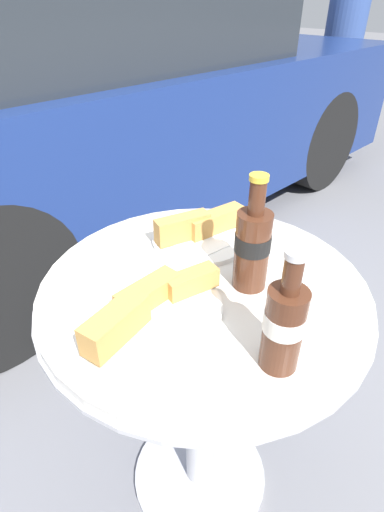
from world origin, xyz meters
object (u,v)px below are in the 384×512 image
(cola_bottle_left, at_px, (284,324))
(cola_bottle_right, at_px, (252,246))
(lunch_plate_near, at_px, (200,232))
(pedestrian, at_px, (346,27))
(bistro_table, at_px, (202,351))
(parked_car, at_px, (110,107))
(lunch_plate_far, at_px, (150,305))

(cola_bottle_left, bearing_deg, cola_bottle_right, 51.02)
(lunch_plate_near, distance_m, pedestrian, 3.56)
(cola_bottle_left, height_order, lunch_plate_near, cola_bottle_left)
(cola_bottle_right, bearing_deg, bistro_table, 132.29)
(bistro_table, height_order, cola_bottle_right, cola_bottle_right)
(parked_car, bearing_deg, cola_bottle_left, -118.22)
(cola_bottle_right, relative_size, lunch_plate_near, 1.00)
(lunch_plate_far, xyz_separation_m, pedestrian, (3.54, 1.48, 0.19))
(bistro_table, xyz_separation_m, cola_bottle_left, (-0.07, -0.23, 0.28))
(bistro_table, xyz_separation_m, lunch_plate_near, (0.12, 0.12, 0.22))
(cola_bottle_right, height_order, lunch_plate_far, cola_bottle_right)
(lunch_plate_near, height_order, pedestrian, pedestrian)
(bistro_table, bearing_deg, pedestrian, 23.58)
(cola_bottle_right, distance_m, lunch_plate_near, 0.21)
(lunch_plate_far, bearing_deg, cola_bottle_left, -73.43)
(lunch_plate_far, height_order, parked_car, parked_car)
(cola_bottle_right, xyz_separation_m, lunch_plate_near, (0.05, 0.19, -0.07))
(lunch_plate_near, relative_size, pedestrian, 0.14)
(bistro_table, bearing_deg, cola_bottle_right, -47.71)
(bistro_table, relative_size, parked_car, 0.20)
(cola_bottle_left, xyz_separation_m, lunch_plate_far, (-0.07, 0.23, -0.06))
(bistro_table, bearing_deg, lunch_plate_near, 46.40)
(bistro_table, xyz_separation_m, cola_bottle_right, (0.06, -0.07, 0.29))
(cola_bottle_left, bearing_deg, bistro_table, 73.37)
(lunch_plate_near, bearing_deg, cola_bottle_right, -106.07)
(cola_bottle_left, height_order, parked_car, parked_car)
(cola_bottle_left, distance_m, lunch_plate_far, 0.25)
(cola_bottle_right, bearing_deg, lunch_plate_far, 159.85)
(cola_bottle_right, height_order, lunch_plate_near, cola_bottle_right)
(cola_bottle_right, distance_m, parked_car, 1.99)
(cola_bottle_left, distance_m, pedestrian, 3.87)
(cola_bottle_left, bearing_deg, lunch_plate_near, 62.23)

